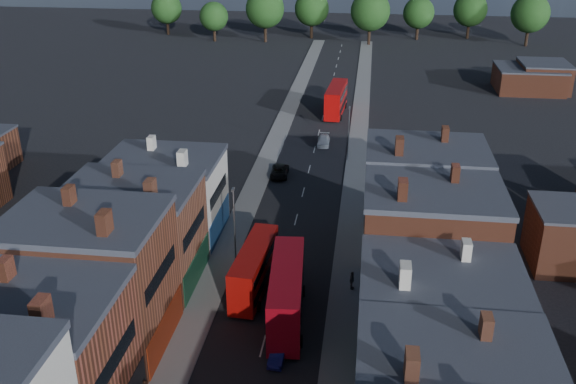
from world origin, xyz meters
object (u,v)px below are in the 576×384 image
(car_3, at_px, (324,141))
(bus_1, at_px, (287,293))
(bus_2, at_px, (336,99))
(ped_3, at_px, (352,280))
(bus_0, at_px, (254,268))
(car_1, at_px, (278,353))
(car_2, at_px, (279,172))

(car_3, bearing_deg, bus_1, -90.36)
(bus_1, bearing_deg, bus_2, 84.82)
(bus_1, relative_size, ped_3, 6.50)
(bus_0, bearing_deg, ped_3, 11.76)
(bus_0, distance_m, car_1, 10.78)
(bus_0, height_order, car_3, bus_0)
(bus_1, height_order, car_3, bus_1)
(bus_0, xyz_separation_m, bus_2, (4.28, 58.26, 0.28))
(bus_0, bearing_deg, car_3, 89.57)
(bus_2, xyz_separation_m, car_3, (-0.90, -16.30, -2.07))
(car_1, bearing_deg, bus_1, 93.75)
(bus_0, bearing_deg, car_2, 97.43)
(bus_2, height_order, car_2, bus_2)
(bus_2, bearing_deg, bus_0, -90.47)
(ped_3, bearing_deg, car_3, 20.06)
(car_2, relative_size, ped_3, 2.61)
(bus_0, xyz_separation_m, car_3, (3.38, 41.96, -1.79))
(car_2, height_order, ped_3, ped_3)
(bus_2, distance_m, car_3, 16.46)
(bus_2, relative_size, car_2, 2.41)
(car_3, relative_size, ped_3, 2.42)
(bus_1, xyz_separation_m, car_1, (0.04, -5.57, -2.24))
(bus_2, bearing_deg, car_3, -89.41)
(car_2, bearing_deg, bus_0, -89.35)
(bus_0, bearing_deg, car_1, -65.30)
(bus_1, distance_m, car_1, 6.00)
(car_2, bearing_deg, bus_1, -83.42)
(bus_1, distance_m, car_3, 46.38)
(car_1, xyz_separation_m, car_2, (-5.34, 38.38, 0.11))
(car_1, bearing_deg, bus_0, 113.87)
(bus_0, distance_m, car_3, 42.14)
(car_2, xyz_separation_m, car_3, (5.00, 13.52, -0.02))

